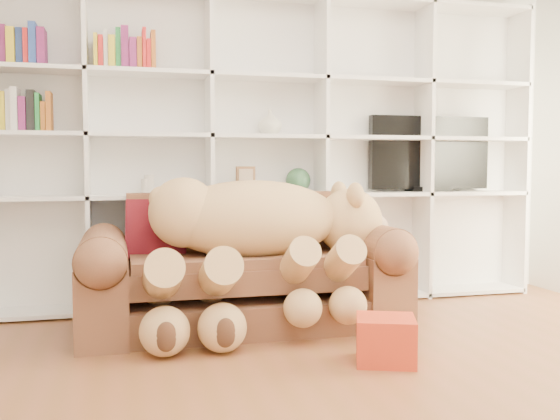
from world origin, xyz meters
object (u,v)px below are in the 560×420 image
object	(u,v)px
sofa	(242,276)
tv	(429,154)
gift_box	(386,340)
teddy_bear	(257,235)

from	to	relation	value
sofa	tv	distance (m)	2.02
gift_box	sofa	bearing A→B (deg)	121.70
sofa	teddy_bear	bearing A→B (deg)	-70.04
sofa	gift_box	distance (m)	1.17
sofa	gift_box	xyz separation A→B (m)	(0.61, -0.98, -0.21)
teddy_bear	tv	size ratio (longest dim) A/B	1.64
gift_box	tv	bearing A→B (deg)	55.93
tv	teddy_bear	bearing A→B (deg)	-153.08
sofa	tv	bearing A→B (deg)	21.08
gift_box	tv	world-z (taller)	tv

